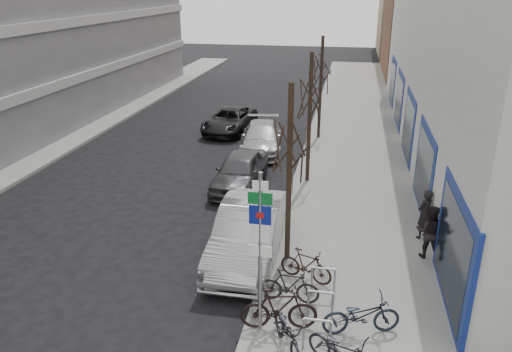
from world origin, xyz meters
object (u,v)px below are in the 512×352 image
at_px(bike_far_inner, 306,265).
at_px(parked_car_back, 261,138).
at_px(parked_car_front, 249,232).
at_px(lane_car, 230,120).
at_px(bike_mid_inner, 289,285).
at_px(highway_sign_pole, 260,244).
at_px(bike_far_curb, 342,348).
at_px(pedestrian_near, 425,214).
at_px(meter_mid, 293,175).
at_px(meter_front, 270,241).
at_px(tree_far, 322,64).
at_px(pedestrian_far, 430,231).
at_px(bike_mid_curb, 361,312).
at_px(tree_mid, 311,88).
at_px(tree_near, 290,132).
at_px(bike_near_left, 288,329).
at_px(bike_near_right, 279,308).
at_px(bike_rack, 320,302).
at_px(parked_car_mid, 240,171).
at_px(meter_back, 306,136).

xyz_separation_m(bike_far_inner, parked_car_back, (-3.38, 11.66, 0.07)).
distance_m(parked_car_front, lane_car, 14.21).
bearing_deg(bike_mid_inner, highway_sign_pole, 157.00).
bearing_deg(bike_far_curb, pedestrian_near, 10.54).
bearing_deg(lane_car, meter_mid, -56.51).
relative_size(meter_front, pedestrian_near, 0.75).
height_order(tree_far, pedestrian_far, tree_far).
height_order(bike_mid_curb, parked_car_front, parked_car_front).
xyz_separation_m(meter_front, bike_far_inner, (1.13, -0.69, -0.28)).
xyz_separation_m(tree_mid, meter_front, (-0.45, -7.00, -3.19)).
bearing_deg(tree_near, highway_sign_pole, -93.26).
height_order(meter_mid, bike_far_inner, meter_mid).
height_order(bike_near_left, bike_near_right, bike_near_right).
height_order(bike_far_inner, parked_car_back, parked_car_back).
bearing_deg(bike_far_curb, meter_front, 60.04).
xyz_separation_m(parked_car_back, pedestrian_far, (6.90, -9.66, 0.31)).
distance_m(highway_sign_pole, tree_mid, 10.15).
xyz_separation_m(bike_rack, bike_near_right, (-0.95, -0.52, 0.06)).
bearing_deg(pedestrian_far, tree_far, -61.07).
xyz_separation_m(bike_near_right, parked_car_back, (-2.95, 13.89, -0.02)).
bearing_deg(tree_far, bike_near_left, -88.16).
xyz_separation_m(meter_front, meter_mid, (0.00, 5.50, 0.00)).
distance_m(bike_near_left, bike_far_curb, 1.27).
height_order(bike_rack, tree_far, tree_far).
height_order(tree_near, bike_mid_inner, tree_near).
height_order(parked_car_mid, parked_car_back, parked_car_mid).
xyz_separation_m(bike_mid_curb, bike_far_curb, (-0.42, -1.28, -0.05)).
height_order(bike_mid_curb, parked_car_back, parked_car_back).
height_order(meter_back, bike_mid_curb, meter_back).
bearing_deg(pedestrian_near, tree_far, -111.44).
distance_m(tree_near, bike_near_right, 4.82).
height_order(meter_back, pedestrian_near, pedestrian_near).
height_order(bike_rack, pedestrian_near, pedestrian_near).
bearing_deg(parked_car_back, tree_mid, -63.54).
distance_m(bike_far_curb, parked_car_back, 15.61).
relative_size(tree_near, pedestrian_near, 3.27).
distance_m(bike_far_curb, pedestrian_near, 6.99).
height_order(bike_near_left, pedestrian_far, pedestrian_far).
height_order(parked_car_mid, lane_car, parked_car_mid).
bearing_deg(tree_mid, meter_back, 96.42).
xyz_separation_m(meter_front, parked_car_mid, (-2.26, 6.01, -0.18)).
height_order(bike_rack, parked_car_mid, parked_car_mid).
distance_m(lane_car, pedestrian_far, 15.89).
distance_m(meter_front, pedestrian_near, 5.31).
bearing_deg(bike_mid_inner, pedestrian_near, -40.21).
bearing_deg(parked_car_front, lane_car, 105.38).
relative_size(tree_mid, bike_near_left, 3.10).
bearing_deg(parked_car_front, bike_rack, -51.24).
bearing_deg(tree_far, tree_mid, -90.00).
bearing_deg(meter_mid, parked_car_front, -98.56).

